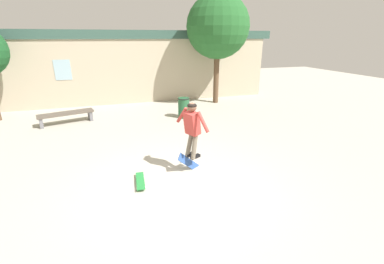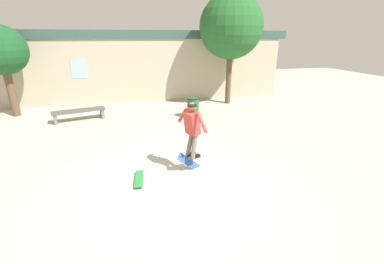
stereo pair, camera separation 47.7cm
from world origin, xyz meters
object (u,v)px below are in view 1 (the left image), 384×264
(park_bench, at_px, (66,115))
(skater, at_px, (192,126))
(tree_right, at_px, (218,27))
(skateboard_flipping, at_px, (189,163))
(skateboard_resting, at_px, (140,181))
(trash_bin, at_px, (184,107))

(park_bench, xyz_separation_m, skater, (3.51, -5.06, 0.87))
(tree_right, xyz_separation_m, park_bench, (-6.80, -1.49, -3.26))
(skater, xyz_separation_m, skateboard_flipping, (-0.04, 0.09, -1.02))
(skateboard_flipping, relative_size, skateboard_resting, 0.91)
(skater, height_order, skateboard_resting, skater)
(tree_right, relative_size, trash_bin, 6.11)
(trash_bin, xyz_separation_m, skateboard_resting, (-2.34, -4.68, -0.37))
(park_bench, relative_size, skater, 1.49)
(tree_right, height_order, trash_bin, tree_right)
(park_bench, bearing_deg, skater, -70.43)
(tree_right, distance_m, park_bench, 7.69)
(trash_bin, relative_size, skater, 0.61)
(tree_right, relative_size, skateboard_flipping, 7.20)
(trash_bin, bearing_deg, skateboard_flipping, -103.78)
(skateboard_flipping, xyz_separation_m, skateboard_resting, (-1.26, -0.28, -0.12))
(park_bench, xyz_separation_m, skateboard_flipping, (3.46, -4.97, -0.15))
(skater, height_order, skateboard_flipping, skater)
(tree_right, bearing_deg, skater, -116.71)
(skateboard_resting, bearing_deg, tree_right, -30.64)
(skater, xyz_separation_m, skateboard_resting, (-1.30, -0.19, -1.14))
(tree_right, bearing_deg, park_bench, -167.64)
(skateboard_flipping, height_order, skateboard_resting, skateboard_flipping)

